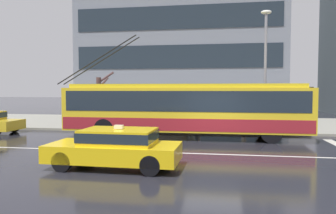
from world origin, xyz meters
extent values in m
plane|color=#23232B|center=(0.00, 0.00, 0.00)|extent=(160.00, 160.00, 0.00)
cube|color=gray|center=(0.00, 9.52, 0.07)|extent=(80.00, 10.00, 0.14)
cube|color=silver|center=(0.00, -1.20, 0.00)|extent=(72.00, 0.14, 0.01)
cube|color=yellow|center=(-1.55, 2.92, 1.52)|extent=(12.48, 2.57, 2.20)
cube|color=yellow|center=(-1.55, 2.92, 2.71)|extent=(11.74, 2.32, 0.20)
cube|color=#1E2833|center=(-1.55, 2.92, 1.95)|extent=(11.99, 2.60, 1.01)
cube|color=maroon|center=(-1.55, 2.92, 0.81)|extent=(12.36, 2.60, 0.62)
cube|color=#1E2833|center=(4.64, 2.95, 1.95)|extent=(0.13, 2.21, 1.10)
cube|color=black|center=(4.49, 2.95, 2.51)|extent=(0.17, 1.91, 0.28)
cylinder|color=black|center=(-6.25, 3.25, 4.08)|extent=(4.44, 0.08, 2.59)
cylinder|color=black|center=(-6.25, 2.55, 4.08)|extent=(4.44, 0.08, 2.59)
cylinder|color=black|center=(2.69, 4.05, 0.52)|extent=(1.04, 0.30, 1.04)
cylinder|color=black|center=(2.70, 1.83, 0.52)|extent=(1.04, 0.30, 1.04)
cylinder|color=black|center=(-5.55, 4.01, 0.52)|extent=(1.04, 0.30, 1.04)
cylinder|color=black|center=(-5.54, 1.79, 0.52)|extent=(1.04, 0.30, 1.04)
cylinder|color=black|center=(-11.80, 3.52, 0.31)|extent=(0.62, 0.20, 0.62)
cube|color=yellow|center=(-3.09, -3.89, 0.51)|extent=(4.28, 1.89, 0.55)
cube|color=yellow|center=(-2.92, -3.90, 1.02)|extent=(2.32, 1.60, 0.48)
cube|color=#1E2833|center=(-2.92, -3.90, 1.05)|extent=(2.36, 1.62, 0.31)
cube|color=silver|center=(-2.92, -3.90, 1.33)|extent=(0.28, 0.16, 0.12)
cylinder|color=black|center=(-4.51, -4.68, 0.31)|extent=(0.62, 0.21, 0.62)
cylinder|color=black|center=(-4.48, -3.06, 0.31)|extent=(0.62, 0.21, 0.62)
cylinder|color=black|center=(-1.71, -4.73, 0.31)|extent=(0.62, 0.21, 0.62)
cylinder|color=black|center=(-1.68, -3.11, 0.31)|extent=(0.62, 0.21, 0.62)
cylinder|color=gray|center=(-1.00, 5.82, 1.33)|extent=(0.08, 0.08, 2.38)
cylinder|color=gray|center=(-4.76, 5.82, 1.33)|extent=(0.08, 0.08, 2.38)
cylinder|color=gray|center=(-1.00, 7.21, 1.33)|extent=(0.08, 0.08, 2.38)
cylinder|color=gray|center=(-4.76, 7.21, 1.33)|extent=(0.08, 0.08, 2.38)
cube|color=#99ADB2|center=(-2.88, 7.21, 1.38)|extent=(3.56, 0.04, 1.91)
cube|color=#B2B2B7|center=(-2.88, 6.51, 2.56)|extent=(4.05, 1.69, 0.08)
cube|color=brown|center=(-2.88, 6.86, 0.59)|extent=(2.63, 0.36, 0.08)
cylinder|color=#4E4D51|center=(-1.73, 6.67, 0.54)|extent=(0.14, 0.14, 0.81)
cylinder|color=#4E4D51|center=(-1.76, 6.82, 0.54)|extent=(0.14, 0.14, 0.81)
cylinder|color=navy|center=(-1.74, 6.74, 1.26)|extent=(0.44, 0.44, 0.62)
sphere|color=#C69290|center=(-1.74, 6.74, 1.67)|extent=(0.21, 0.21, 0.21)
cone|color=gold|center=(-1.77, 6.86, 1.96)|extent=(1.32, 1.32, 0.29)
cylinder|color=#333333|center=(-1.77, 6.86, 1.43)|extent=(0.02, 0.02, 0.77)
cylinder|color=#273947|center=(-1.05, 5.19, 0.56)|extent=(0.14, 0.14, 0.84)
cylinder|color=#273947|center=(-1.11, 5.34, 0.56)|extent=(0.14, 0.14, 0.84)
cylinder|color=#8C855A|center=(-1.08, 5.26, 1.28)|extent=(0.47, 0.47, 0.58)
sphere|color=tan|center=(-1.08, 5.26, 1.68)|extent=(0.22, 0.22, 0.22)
cone|color=black|center=(-1.13, 5.38, 1.97)|extent=(1.53, 1.53, 0.30)
cylinder|color=#333333|center=(-1.13, 5.38, 1.44)|extent=(0.02, 0.02, 0.75)
cylinder|color=#5A5753|center=(1.84, 6.49, 0.56)|extent=(0.14, 0.14, 0.84)
cylinder|color=#5A5753|center=(1.68, 6.45, 0.56)|extent=(0.14, 0.14, 0.84)
cylinder|color=#56444C|center=(1.76, 6.47, 1.27)|extent=(0.44, 0.44, 0.59)
sphere|color=#BE9492|center=(1.76, 6.47, 1.67)|extent=(0.22, 0.22, 0.22)
cone|color=#D72963|center=(1.88, 6.50, 1.96)|extent=(1.43, 1.43, 0.30)
cylinder|color=#333333|center=(1.88, 6.50, 1.44)|extent=(0.02, 0.02, 0.75)
cylinder|color=gray|center=(2.86, 5.65, 3.50)|extent=(0.16, 0.16, 6.71)
ellipsoid|color=silver|center=(2.86, 5.65, 6.97)|extent=(0.60, 0.32, 0.24)
cylinder|color=brown|center=(-7.89, 7.12, 1.74)|extent=(0.32, 0.32, 3.20)
cylinder|color=#533A3B|center=(-7.46, 7.38, 3.36)|extent=(1.02, 0.70, 0.82)
cylinder|color=brown|center=(-8.03, 7.41, 2.75)|extent=(0.44, 0.75, 0.94)
cylinder|color=brown|center=(-7.74, 7.58, 2.97)|extent=(0.48, 1.05, 0.84)
cube|color=slate|center=(-3.81, 22.25, 10.73)|extent=(20.21, 12.68, 21.46)
cube|color=#1E2833|center=(-3.81, 15.88, 1.97)|extent=(19.00, 0.06, 2.15)
cube|color=#1E2833|center=(-3.81, 15.88, 5.54)|extent=(19.00, 0.06, 2.15)
cube|color=#1E2833|center=(-3.81, 15.88, 9.12)|extent=(19.00, 0.06, 2.15)
camera|label=1|loc=(0.32, -13.90, 2.55)|focal=34.64mm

